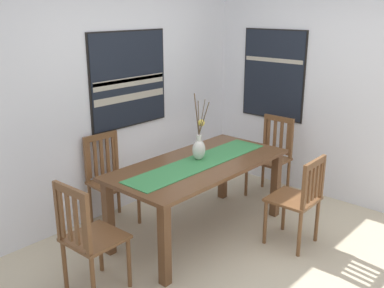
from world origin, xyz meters
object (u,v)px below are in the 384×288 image
at_px(painting_on_side_wall, 274,75).
at_px(chair_1, 271,155).
at_px(chair_3, 299,198).
at_px(chair_0, 89,236).
at_px(dining_table, 199,173).
at_px(centerpiece_vase, 199,146).
at_px(chair_2, 110,178).
at_px(painting_on_back_wall, 129,80).

bearing_deg(painting_on_side_wall, chair_1, -145.68).
bearing_deg(chair_3, painting_on_side_wall, 41.50).
distance_m(chair_0, chair_3, 1.95).
relative_size(dining_table, centerpiece_vase, 2.82).
bearing_deg(chair_1, chair_3, -135.74).
bearing_deg(dining_table, centerpiece_vase, 43.75).
bearing_deg(chair_1, chair_2, 153.74).
bearing_deg(painting_on_side_wall, chair_0, -175.18).
xyz_separation_m(chair_1, chair_2, (-1.75, 0.86, 0.00)).
relative_size(centerpiece_vase, chair_1, 0.69).
height_order(centerpiece_vase, chair_0, centerpiece_vase).
relative_size(chair_2, painting_on_side_wall, 0.86).
distance_m(dining_table, painting_on_side_wall, 1.87).
distance_m(chair_2, chair_3, 1.92).
xyz_separation_m(centerpiece_vase, chair_0, (-1.37, -0.06, -0.40)).
bearing_deg(painting_on_side_wall, dining_table, -171.43).
bearing_deg(painting_on_back_wall, chair_1, -39.54).
height_order(chair_0, chair_2, chair_0).
relative_size(chair_3, painting_on_back_wall, 0.86).
relative_size(centerpiece_vase, chair_3, 0.74).
relative_size(dining_table, chair_3, 2.08).
distance_m(dining_table, chair_2, 0.97).
bearing_deg(chair_3, dining_table, 117.87).
distance_m(chair_1, painting_on_back_wall, 1.90).
relative_size(centerpiece_vase, painting_on_side_wall, 0.60).
bearing_deg(chair_3, painting_on_back_wall, 102.26).
bearing_deg(chair_1, painting_on_back_wall, 140.46).
bearing_deg(painting_on_back_wall, painting_on_side_wall, -25.52).
bearing_deg(chair_0, painting_on_side_wall, 4.82).
distance_m(chair_2, painting_on_back_wall, 1.07).
bearing_deg(chair_3, chair_1, 44.26).
relative_size(chair_1, painting_on_back_wall, 0.92).
relative_size(chair_2, chair_3, 1.06).
relative_size(dining_table, chair_1, 1.95).
distance_m(chair_1, chair_2, 1.95).
relative_size(chair_0, chair_1, 1.00).
xyz_separation_m(dining_table, chair_2, (-0.44, 0.86, -0.15)).
relative_size(dining_table, painting_on_side_wall, 1.69).
xyz_separation_m(chair_0, painting_on_back_wall, (1.35, 1.04, 0.95)).
distance_m(dining_table, painting_on_back_wall, 1.32).
xyz_separation_m(chair_1, painting_on_back_wall, (-1.27, 1.05, 0.95)).
distance_m(chair_1, painting_on_side_wall, 1.01).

